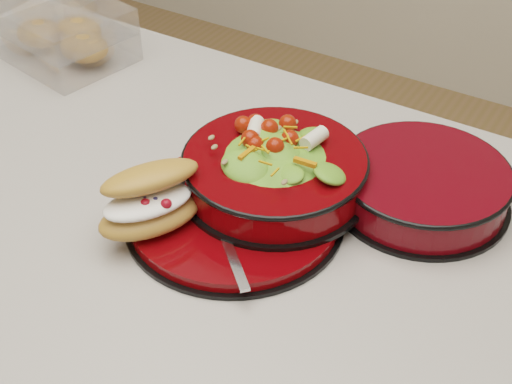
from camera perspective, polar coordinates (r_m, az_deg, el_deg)
The scene contains 6 objects.
dinner_plate at distance 0.91m, azimuth -1.72°, elevation -1.75°, with size 0.28×0.28×0.02m.
salad_bowl at distance 0.91m, azimuth 1.52°, elevation 2.27°, with size 0.25×0.25×0.10m.
croissant at distance 0.87m, azimuth -8.39°, elevation -0.70°, with size 0.13×0.16×0.08m.
fork at distance 0.86m, azimuth -2.47°, elevation -3.76°, with size 0.13×0.12×0.00m.
pastry_box at distance 1.31m, azimuth -15.30°, elevation 12.25°, with size 0.26×0.21×0.09m.
extra_bowl at distance 0.95m, azimuth 13.18°, elevation 0.67°, with size 0.23×0.23×0.05m.
Camera 1 is at (0.49, -0.57, 1.50)m, focal length 50.00 mm.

